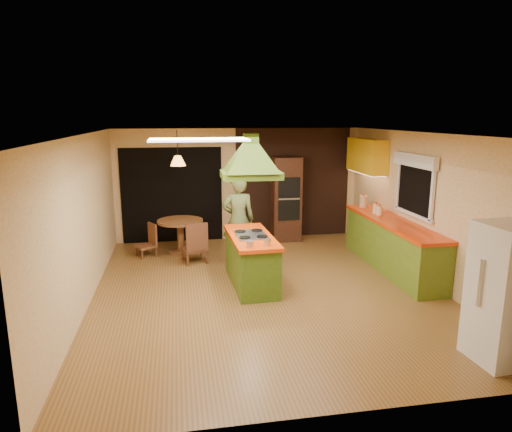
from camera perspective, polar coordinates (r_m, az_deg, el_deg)
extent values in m
plane|color=brown|center=(7.55, 1.34, -9.12)|extent=(6.50, 6.50, 0.00)
plane|color=beige|center=(10.34, -2.13, 3.97)|extent=(5.50, 0.00, 5.50)
plane|color=beige|center=(4.17, 10.25, -9.19)|extent=(5.50, 0.00, 5.50)
plane|color=beige|center=(7.18, -20.67, -0.62)|extent=(0.00, 6.50, 6.50)
plane|color=beige|center=(8.17, 20.68, 0.89)|extent=(0.00, 6.50, 6.50)
plane|color=silver|center=(7.02, 1.45, 10.21)|extent=(6.50, 6.50, 0.00)
cube|color=#381E14|center=(10.56, 4.64, 4.12)|extent=(2.64, 0.03, 2.50)
cube|color=black|center=(10.26, -10.44, 2.57)|extent=(2.20, 0.03, 2.10)
cube|color=olive|center=(8.72, 16.58, -3.66)|extent=(0.58, 3.00, 0.86)
cube|color=#E53807|center=(8.61, 16.77, -0.72)|extent=(0.62, 3.05, 0.06)
cube|color=yellow|center=(9.94, 13.67, 7.35)|extent=(0.34, 1.40, 0.70)
cube|color=black|center=(8.44, 19.30, 3.42)|extent=(0.03, 1.16, 0.96)
cube|color=white|center=(8.36, 19.23, 6.59)|extent=(0.10, 1.35, 0.22)
cube|color=white|center=(5.70, -7.19, 9.44)|extent=(1.20, 0.60, 0.03)
cube|color=#4B6E1B|center=(7.62, -0.61, -5.74)|extent=(0.68, 1.64, 0.79)
cube|color=#F64508|center=(7.50, -0.62, -2.65)|extent=(0.74, 1.71, 0.06)
cube|color=silver|center=(7.49, -0.62, -2.37)|extent=(0.51, 0.73, 0.02)
cube|color=#4D6D1B|center=(7.30, -0.64, 5.18)|extent=(0.97, 0.71, 0.11)
pyramid|color=#4D6D1B|center=(7.25, -0.65, 9.11)|extent=(0.97, 0.71, 0.45)
cube|color=#4D6D1B|center=(7.25, -0.65, 9.72)|extent=(0.22, 0.22, 0.14)
imported|color=#536033|center=(8.63, -2.23, -0.48)|extent=(0.63, 0.43, 1.69)
cube|color=white|center=(5.94, 28.89, -8.50)|extent=(0.71, 0.67, 1.62)
cube|color=#462416|center=(10.28, 3.75, 2.16)|extent=(0.64, 0.60, 1.88)
cube|color=black|center=(9.95, 4.18, 3.55)|extent=(0.48, 0.04, 0.45)
cube|color=black|center=(10.04, 4.14, 0.73)|extent=(0.48, 0.04, 0.45)
cylinder|color=brown|center=(9.39, -9.46, -0.63)|extent=(0.93, 0.93, 0.05)
cylinder|color=brown|center=(9.47, -9.39, -2.55)|extent=(0.14, 0.14, 0.65)
cylinder|color=brown|center=(9.56, -9.33, -4.43)|extent=(0.52, 0.52, 0.05)
cone|color=#FF9E3F|center=(9.20, -9.74, 6.82)|extent=(0.31, 0.31, 0.20)
cylinder|color=beige|center=(9.67, 13.28, 1.79)|extent=(0.17, 0.17, 0.24)
cylinder|color=#FEF2CC|center=(9.12, 14.78, 0.89)|extent=(0.13, 0.13, 0.18)
cylinder|color=#FFF6CD|center=(8.99, 15.17, 0.66)|extent=(0.13, 0.13, 0.17)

